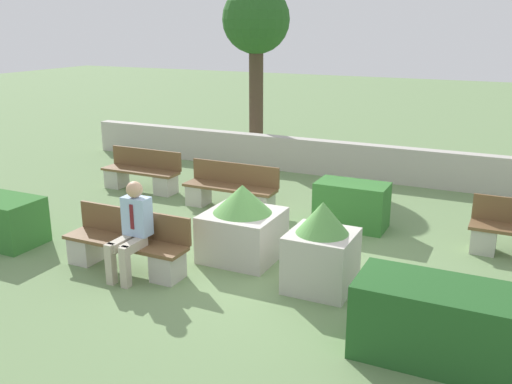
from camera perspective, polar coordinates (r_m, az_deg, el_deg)
ground_plane at (r=8.40m, az=1.97°, el=-7.25°), size 60.00×60.00×0.00m
perimeter_wall at (r=12.97m, az=11.23°, el=2.94°), size 14.83×0.30×0.80m
bench_front at (r=8.33m, az=-12.81°, el=-5.45°), size 1.90×0.48×0.84m
bench_left_side at (r=12.19m, az=-11.38°, el=1.66°), size 1.72×0.49×0.84m
bench_back at (r=10.76m, az=-2.57°, el=0.00°), size 1.82×0.48×0.84m
person_seated_man at (r=7.95m, az=-12.30°, el=-3.29°), size 0.38×0.63×1.34m
hedge_block_near_right at (r=9.89m, az=9.53°, el=-1.30°), size 1.20×0.66×0.79m
hedge_block_mid_left at (r=6.33m, az=18.27°, el=-12.42°), size 1.82×0.84×0.83m
planter_corner_left at (r=7.52m, az=6.57°, el=-5.72°), size 0.84×0.84×1.20m
planter_corner_right at (r=8.46m, az=-1.35°, el=-3.28°), size 1.06×1.06×1.13m
tree_leftmost at (r=14.52m, az=0.01°, el=16.28°), size 1.66×1.66×4.30m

